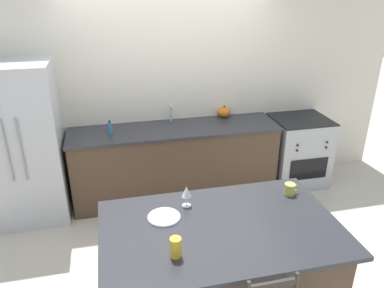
{
  "coord_description": "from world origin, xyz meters",
  "views": [
    {
      "loc": [
        -0.74,
        -3.8,
        2.6
      ],
      "look_at": [
        -0.02,
        -0.65,
        1.16
      ],
      "focal_mm": 35.0,
      "sensor_mm": 36.0,
      "label": 1
    }
  ],
  "objects_px": {
    "refrigerator": "(23,144)",
    "pumpkin_decoration": "(224,112)",
    "dinner_plate": "(164,217)",
    "soap_bottle": "(110,128)",
    "wine_glass": "(186,192)",
    "coffee_mug": "(290,189)",
    "oven_range": "(297,150)",
    "tumbler_cup": "(176,247)"
  },
  "relations": [
    {
      "from": "dinner_plate",
      "to": "pumpkin_decoration",
      "type": "distance_m",
      "value": 2.38
    },
    {
      "from": "dinner_plate",
      "to": "wine_glass",
      "type": "xyz_separation_m",
      "value": [
        0.2,
        0.12,
        0.11
      ]
    },
    {
      "from": "tumbler_cup",
      "to": "pumpkin_decoration",
      "type": "relative_size",
      "value": 0.81
    },
    {
      "from": "coffee_mug",
      "to": "soap_bottle",
      "type": "distance_m",
      "value": 2.25
    },
    {
      "from": "oven_range",
      "to": "tumbler_cup",
      "type": "relative_size",
      "value": 6.61
    },
    {
      "from": "pumpkin_decoration",
      "to": "coffee_mug",
      "type": "bearing_deg",
      "value": -91.74
    },
    {
      "from": "refrigerator",
      "to": "oven_range",
      "type": "bearing_deg",
      "value": 0.63
    },
    {
      "from": "refrigerator",
      "to": "dinner_plate",
      "type": "xyz_separation_m",
      "value": [
        1.3,
        -1.81,
        0.06
      ]
    },
    {
      "from": "dinner_plate",
      "to": "soap_bottle",
      "type": "height_order",
      "value": "soap_bottle"
    },
    {
      "from": "refrigerator",
      "to": "wine_glass",
      "type": "relative_size",
      "value": 10.48
    },
    {
      "from": "oven_range",
      "to": "coffee_mug",
      "type": "distance_m",
      "value": 2.1
    },
    {
      "from": "tumbler_cup",
      "to": "soap_bottle",
      "type": "relative_size",
      "value": 0.87
    },
    {
      "from": "pumpkin_decoration",
      "to": "soap_bottle",
      "type": "xyz_separation_m",
      "value": [
        -1.47,
        -0.24,
        -0.0
      ]
    },
    {
      "from": "wine_glass",
      "to": "soap_bottle",
      "type": "bearing_deg",
      "value": 107.34
    },
    {
      "from": "dinner_plate",
      "to": "coffee_mug",
      "type": "xyz_separation_m",
      "value": [
        1.07,
        0.1,
        0.04
      ]
    },
    {
      "from": "pumpkin_decoration",
      "to": "dinner_plate",
      "type": "bearing_deg",
      "value": -118.29
    },
    {
      "from": "refrigerator",
      "to": "wine_glass",
      "type": "xyz_separation_m",
      "value": [
        1.5,
        -1.69,
        0.17
      ]
    },
    {
      "from": "refrigerator",
      "to": "pumpkin_decoration",
      "type": "distance_m",
      "value": 2.45
    },
    {
      "from": "coffee_mug",
      "to": "tumbler_cup",
      "type": "relative_size",
      "value": 0.87
    },
    {
      "from": "wine_glass",
      "to": "soap_bottle",
      "type": "distance_m",
      "value": 1.81
    },
    {
      "from": "wine_glass",
      "to": "pumpkin_decoration",
      "type": "height_order",
      "value": "wine_glass"
    },
    {
      "from": "wine_glass",
      "to": "dinner_plate",
      "type": "bearing_deg",
      "value": -148.29
    },
    {
      "from": "dinner_plate",
      "to": "soap_bottle",
      "type": "relative_size",
      "value": 1.54
    },
    {
      "from": "refrigerator",
      "to": "soap_bottle",
      "type": "bearing_deg",
      "value": 2.37
    },
    {
      "from": "refrigerator",
      "to": "tumbler_cup",
      "type": "xyz_separation_m",
      "value": [
        1.31,
        -2.24,
        0.12
      ]
    },
    {
      "from": "refrigerator",
      "to": "dinner_plate",
      "type": "relative_size",
      "value": 7.38
    },
    {
      "from": "refrigerator",
      "to": "wine_glass",
      "type": "bearing_deg",
      "value": -48.33
    },
    {
      "from": "oven_range",
      "to": "wine_glass",
      "type": "distance_m",
      "value": 2.65
    },
    {
      "from": "refrigerator",
      "to": "soap_bottle",
      "type": "xyz_separation_m",
      "value": [
        0.96,
        0.04,
        0.09
      ]
    },
    {
      "from": "wine_glass",
      "to": "tumbler_cup",
      "type": "xyz_separation_m",
      "value": [
        -0.19,
        -0.56,
        -0.05
      ]
    },
    {
      "from": "oven_range",
      "to": "coffee_mug",
      "type": "bearing_deg",
      "value": -120.75
    },
    {
      "from": "coffee_mug",
      "to": "tumbler_cup",
      "type": "xyz_separation_m",
      "value": [
        -1.06,
        -0.53,
        0.02
      ]
    },
    {
      "from": "dinner_plate",
      "to": "coffee_mug",
      "type": "relative_size",
      "value": 2.03
    },
    {
      "from": "wine_glass",
      "to": "coffee_mug",
      "type": "xyz_separation_m",
      "value": [
        0.87,
        -0.02,
        -0.07
      ]
    },
    {
      "from": "wine_glass",
      "to": "pumpkin_decoration",
      "type": "relative_size",
      "value": 1.01
    },
    {
      "from": "dinner_plate",
      "to": "soap_bottle",
      "type": "bearing_deg",
      "value": 100.46
    },
    {
      "from": "coffee_mug",
      "to": "pumpkin_decoration",
      "type": "distance_m",
      "value": 1.99
    },
    {
      "from": "dinner_plate",
      "to": "soap_bottle",
      "type": "distance_m",
      "value": 1.88
    },
    {
      "from": "refrigerator",
      "to": "oven_range",
      "type": "distance_m",
      "value": 3.44
    },
    {
      "from": "oven_range",
      "to": "coffee_mug",
      "type": "height_order",
      "value": "coffee_mug"
    },
    {
      "from": "oven_range",
      "to": "soap_bottle",
      "type": "xyz_separation_m",
      "value": [
        -2.45,
        0.0,
        0.54
      ]
    },
    {
      "from": "coffee_mug",
      "to": "pumpkin_decoration",
      "type": "bearing_deg",
      "value": 88.26
    }
  ]
}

